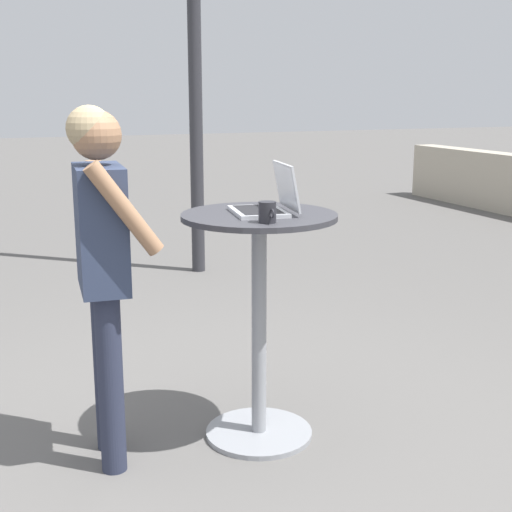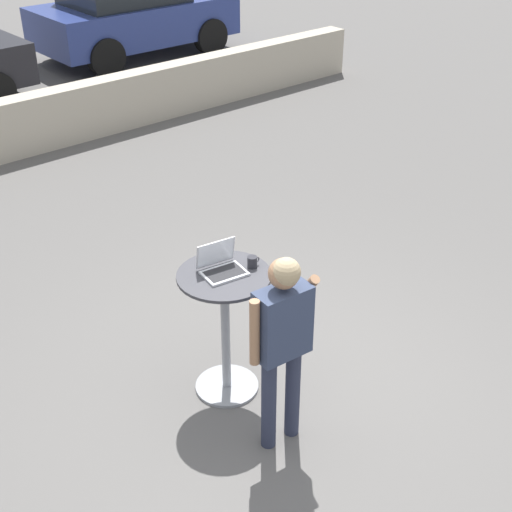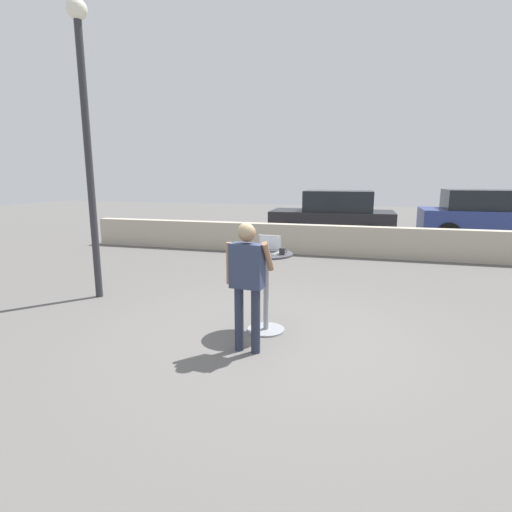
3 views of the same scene
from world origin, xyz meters
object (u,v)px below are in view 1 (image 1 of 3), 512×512
at_px(laptop, 268,202).
at_px(coffee_mug, 267,212).
at_px(standing_person, 102,246).
at_px(cafe_table, 259,301).

bearing_deg(laptop, coffee_mug, -24.39).
distance_m(laptop, standing_person, 0.76).
relative_size(cafe_table, laptop, 3.08).
bearing_deg(coffee_mug, standing_person, -113.57).
xyz_separation_m(laptop, coffee_mug, (0.22, -0.10, -0.00)).
distance_m(laptop, coffee_mug, 0.24).
xyz_separation_m(coffee_mug, standing_person, (-0.28, -0.65, -0.15)).
relative_size(laptop, standing_person, 0.22).
distance_m(cafe_table, laptop, 0.47).
distance_m(cafe_table, standing_person, 0.77).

